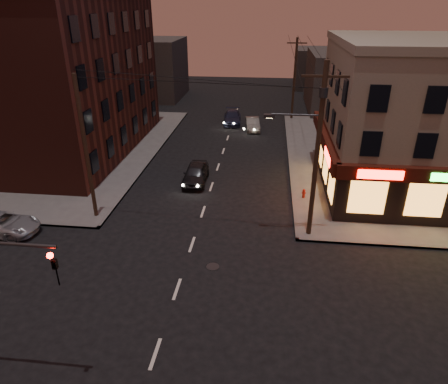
# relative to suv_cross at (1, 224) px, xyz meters

# --- Properties ---
(ground) EXTENTS (120.00, 120.00, 0.00)m
(ground) POSITION_rel_suv_cross_xyz_m (11.68, -4.00, -0.63)
(ground) COLOR black
(ground) RESTS_ON ground
(sidewalk_ne) EXTENTS (24.00, 28.00, 0.15)m
(sidewalk_ne) POSITION_rel_suv_cross_xyz_m (29.68, 15.00, -0.56)
(sidewalk_ne) COLOR #514F4C
(sidewalk_ne) RESTS_ON ground
(sidewalk_nw) EXTENTS (24.00, 28.00, 0.15)m
(sidewalk_nw) POSITION_rel_suv_cross_xyz_m (-6.32, 15.00, -0.56)
(sidewalk_nw) COLOR #514F4C
(sidewalk_nw) RESTS_ON ground
(pizza_building) EXTENTS (15.85, 12.85, 10.50)m
(pizza_building) POSITION_rel_suv_cross_xyz_m (27.61, 9.43, 4.71)
(pizza_building) COLOR gray
(pizza_building) RESTS_ON sidewalk_ne
(brick_apartment) EXTENTS (12.00, 20.00, 13.00)m
(brick_apartment) POSITION_rel_suv_cross_xyz_m (-2.82, 15.00, 6.02)
(brick_apartment) COLOR #451D16
(brick_apartment) RESTS_ON sidewalk_nw
(bg_building_ne_a) EXTENTS (10.00, 12.00, 7.00)m
(bg_building_ne_a) POSITION_rel_suv_cross_xyz_m (25.68, 34.00, 2.87)
(bg_building_ne_a) COLOR #3F3D3A
(bg_building_ne_a) RESTS_ON ground
(bg_building_nw) EXTENTS (9.00, 10.00, 8.00)m
(bg_building_nw) POSITION_rel_suv_cross_xyz_m (-1.32, 38.00, 3.37)
(bg_building_nw) COLOR #3F3D3A
(bg_building_nw) RESTS_ON ground
(bg_building_ne_b) EXTENTS (8.00, 8.00, 6.00)m
(bg_building_ne_b) POSITION_rel_suv_cross_xyz_m (23.68, 48.00, 2.37)
(bg_building_ne_b) COLOR #3F3D3A
(bg_building_ne_b) RESTS_ON ground
(utility_pole_main) EXTENTS (4.20, 0.44, 10.00)m
(utility_pole_main) POSITION_rel_suv_cross_xyz_m (18.37, 1.80, 5.13)
(utility_pole_main) COLOR #382619
(utility_pole_main) RESTS_ON sidewalk_ne
(utility_pole_far) EXTENTS (0.26, 0.26, 9.00)m
(utility_pole_far) POSITION_rel_suv_cross_xyz_m (18.48, 28.00, 4.02)
(utility_pole_far) COLOR #382619
(utility_pole_far) RESTS_ON sidewalk_ne
(utility_pole_west) EXTENTS (0.24, 0.24, 9.00)m
(utility_pole_west) POSITION_rel_suv_cross_xyz_m (4.88, 2.50, 4.02)
(utility_pole_west) COLOR #382619
(utility_pole_west) RESTS_ON sidewalk_nw
(suv_cross) EXTENTS (4.72, 2.46, 1.27)m
(suv_cross) POSITION_rel_suv_cross_xyz_m (0.00, 0.00, 0.00)
(suv_cross) COLOR #9EA1A6
(suv_cross) RESTS_ON ground
(sedan_near) EXTENTS (1.81, 4.31, 1.46)m
(sedan_near) POSITION_rel_suv_cross_xyz_m (10.37, 8.74, 0.09)
(sedan_near) COLOR black
(sedan_near) RESTS_ON ground
(sedan_mid) EXTENTS (1.90, 4.11, 1.31)m
(sedan_mid) POSITION_rel_suv_cross_xyz_m (14.07, 23.13, 0.02)
(sedan_mid) COLOR slate
(sedan_mid) RESTS_ON ground
(sedan_far) EXTENTS (2.24, 4.83, 1.37)m
(sedan_far) POSITION_rel_suv_cross_xyz_m (11.63, 25.49, 0.05)
(sedan_far) COLOR #1C2138
(sedan_far) RESTS_ON ground
(fire_hydrant) EXTENTS (0.29, 0.29, 0.67)m
(fire_hydrant) POSITION_rel_suv_cross_xyz_m (18.49, 6.61, -0.12)
(fire_hydrant) COLOR maroon
(fire_hydrant) RESTS_ON sidewalk_ne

